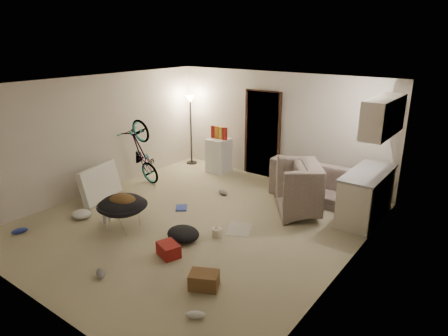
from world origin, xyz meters
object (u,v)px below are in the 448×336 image
Objects in this scene: floor_lamp at (191,115)px; kitchen_counter at (366,196)px; tv_box at (100,183)px; drink_case_a at (204,280)px; saucer_chair at (123,209)px; mini_fridge at (219,155)px; bicycle at (143,166)px; armchair at (318,195)px; drink_case_b at (169,250)px; juicer at (217,232)px; sofa at (321,184)px.

kitchen_counter is (4.83, -0.65, -0.87)m from floor_lamp.
drink_case_a is at bearing -32.19° from tv_box.
tv_box is at bearing 156.97° from saucer_chair.
bicycle is at bearing -118.82° from mini_fridge.
saucer_chair is (-2.49, -2.65, 0.00)m from armchair.
bicycle is 1.43× the size of tv_box.
saucer_chair reaches higher than drink_case_b.
mini_fridge is 3.04m from tv_box.
saucer_chair reaches higher than juicer.
kitchen_counter is at bearing 11.20° from tv_box.
sofa is at bearing 63.97° from drink_case_a.
bicycle is 4.37m from drink_case_a.
sofa is 1.30× the size of bicycle.
drink_case_a is (3.70, -1.12, -0.25)m from tv_box.
tv_box is 2.86m from drink_case_b.
juicer is at bearing 73.60° from sofa.
bicycle is (-4.73, -1.17, -0.03)m from kitchen_counter.
juicer is (1.52, 0.73, -0.28)m from saucer_chair.
mini_fridge is 3.49m from juicer.
drink_case_a is (-0.23, -3.16, -0.26)m from armchair.
sofa is 5.18× the size of drink_case_a.
mini_fridge is at bearing 135.62° from drink_case_b.
floor_lamp is 4.05m from saucer_chair.
mini_fridge is 2.15× the size of drink_case_a.
bicycle is at bearing -166.11° from kitchen_counter.
drink_case_a is at bearing -47.42° from floor_lamp.
bicycle is at bearing 128.73° from saucer_chair.
drink_case_a is 1.01m from drink_case_b.
kitchen_counter is at bearing 46.92° from drink_case_a.
armchair is 2.90× the size of drink_case_a.
armchair reaches higher than drink_case_a.
sofa is 4.61m from tv_box.
juicer is at bearing -43.34° from floor_lamp.
juicer is at bearing 117.52° from armchair.
mini_fridge is (-3.04, 0.87, 0.05)m from armchair.
floor_lamp is at bearing 40.73° from armchair.
drink_case_a is (3.80, -4.13, -1.19)m from floor_lamp.
floor_lamp is at bearing 136.66° from juicer.
floor_lamp is 4.95m from kitchen_counter.
floor_lamp reaches higher than armchair.
sofa is at bearing 157.16° from kitchen_counter.
saucer_chair is 3.82× the size of juicer.
drink_case_a reaches higher than drink_case_b.
armchair is 3.63m from saucer_chair.
saucer_chair reaches higher than drink_case_a.
juicer is at bearing -128.28° from kitchen_counter.
tv_box is 2.98m from juicer.
tv_box is (-4.73, -2.36, -0.08)m from kitchen_counter.
floor_lamp reaches higher than sofa.
kitchen_counter is 1.37× the size of tv_box.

